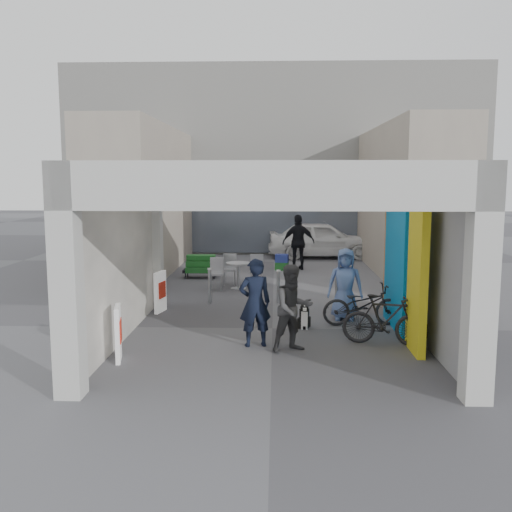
{
  "coord_description": "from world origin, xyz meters",
  "views": [
    {
      "loc": [
        0.06,
        -12.12,
        3.26
      ],
      "look_at": [
        -0.39,
        1.0,
        1.46
      ],
      "focal_mm": 40.0,
      "sensor_mm": 36.0,
      "label": 1
    }
  ],
  "objects_px": {
    "man_back_turned": "(293,308)",
    "bicycle_front": "(362,305)",
    "man_elderly": "(345,284)",
    "white_van": "(322,239)",
    "cafe_set": "(235,276)",
    "produce_stand": "(201,269)",
    "border_collie": "(304,318)",
    "man_with_dog": "(255,303)",
    "man_crates": "(299,242)",
    "bicycle_rear": "(385,320)"
  },
  "relations": [
    {
      "from": "cafe_set",
      "to": "bicycle_rear",
      "type": "bearing_deg",
      "value": -60.33
    },
    {
      "from": "man_back_turned",
      "to": "bicycle_front",
      "type": "height_order",
      "value": "man_back_turned"
    },
    {
      "from": "bicycle_rear",
      "to": "bicycle_front",
      "type": "bearing_deg",
      "value": 20.27
    },
    {
      "from": "man_with_dog",
      "to": "white_van",
      "type": "distance_m",
      "value": 12.82
    },
    {
      "from": "cafe_set",
      "to": "border_collie",
      "type": "relative_size",
      "value": 2.55
    },
    {
      "from": "produce_stand",
      "to": "man_crates",
      "type": "height_order",
      "value": "man_crates"
    },
    {
      "from": "produce_stand",
      "to": "man_elderly",
      "type": "height_order",
      "value": "man_elderly"
    },
    {
      "from": "man_crates",
      "to": "white_van",
      "type": "bearing_deg",
      "value": -118.47
    },
    {
      "from": "man_with_dog",
      "to": "man_elderly",
      "type": "xyz_separation_m",
      "value": [
        2.0,
        2.19,
        -0.03
      ]
    },
    {
      "from": "cafe_set",
      "to": "white_van",
      "type": "bearing_deg",
      "value": 64.36
    },
    {
      "from": "man_with_dog",
      "to": "bicycle_rear",
      "type": "relative_size",
      "value": 1.04
    },
    {
      "from": "produce_stand",
      "to": "white_van",
      "type": "xyz_separation_m",
      "value": [
        4.37,
        4.98,
        0.46
      ]
    },
    {
      "from": "man_with_dog",
      "to": "white_van",
      "type": "relative_size",
      "value": 0.39
    },
    {
      "from": "man_with_dog",
      "to": "man_crates",
      "type": "height_order",
      "value": "man_crates"
    },
    {
      "from": "man_elderly",
      "to": "man_back_turned",
      "type": "bearing_deg",
      "value": -112.06
    },
    {
      "from": "cafe_set",
      "to": "white_van",
      "type": "distance_m",
      "value": 7.25
    },
    {
      "from": "man_back_turned",
      "to": "white_van",
      "type": "relative_size",
      "value": 0.38
    },
    {
      "from": "man_crates",
      "to": "bicycle_rear",
      "type": "height_order",
      "value": "man_crates"
    },
    {
      "from": "border_collie",
      "to": "bicycle_front",
      "type": "bearing_deg",
      "value": 32.72
    },
    {
      "from": "produce_stand",
      "to": "man_elderly",
      "type": "bearing_deg",
      "value": -49.03
    },
    {
      "from": "cafe_set",
      "to": "border_collie",
      "type": "height_order",
      "value": "cafe_set"
    },
    {
      "from": "bicycle_front",
      "to": "white_van",
      "type": "relative_size",
      "value": 0.4
    },
    {
      "from": "man_back_turned",
      "to": "white_van",
      "type": "distance_m",
      "value": 13.0
    },
    {
      "from": "man_with_dog",
      "to": "bicycle_rear",
      "type": "height_order",
      "value": "man_with_dog"
    },
    {
      "from": "man_back_turned",
      "to": "man_elderly",
      "type": "relative_size",
      "value": 1.0
    },
    {
      "from": "man_with_dog",
      "to": "produce_stand",
      "type": "bearing_deg",
      "value": -88.14
    },
    {
      "from": "border_collie",
      "to": "man_back_turned",
      "type": "xyz_separation_m",
      "value": [
        -0.29,
        -1.63,
        0.59
      ]
    },
    {
      "from": "man_crates",
      "to": "bicycle_front",
      "type": "relative_size",
      "value": 1.11
    },
    {
      "from": "cafe_set",
      "to": "produce_stand",
      "type": "xyz_separation_m",
      "value": [
        -1.24,
        1.54,
        -0.04
      ]
    },
    {
      "from": "bicycle_front",
      "to": "bicycle_rear",
      "type": "bearing_deg",
      "value": -177.2
    },
    {
      "from": "white_van",
      "to": "man_elderly",
      "type": "bearing_deg",
      "value": 177.52
    },
    {
      "from": "bicycle_front",
      "to": "white_van",
      "type": "distance_m",
      "value": 10.95
    },
    {
      "from": "produce_stand",
      "to": "white_van",
      "type": "bearing_deg",
      "value": 52.86
    },
    {
      "from": "man_elderly",
      "to": "man_with_dog",
      "type": "bearing_deg",
      "value": -127.36
    },
    {
      "from": "man_back_turned",
      "to": "bicycle_front",
      "type": "distance_m",
      "value": 2.56
    },
    {
      "from": "border_collie",
      "to": "man_elderly",
      "type": "relative_size",
      "value": 0.37
    },
    {
      "from": "produce_stand",
      "to": "man_with_dog",
      "type": "bearing_deg",
      "value": -70.67
    },
    {
      "from": "man_back_turned",
      "to": "man_elderly",
      "type": "bearing_deg",
      "value": 37.67
    },
    {
      "from": "white_van",
      "to": "cafe_set",
      "type": "bearing_deg",
      "value": 153.55
    },
    {
      "from": "cafe_set",
      "to": "produce_stand",
      "type": "relative_size",
      "value": 1.39
    },
    {
      "from": "border_collie",
      "to": "bicycle_front",
      "type": "distance_m",
      "value": 1.37
    },
    {
      "from": "man_crates",
      "to": "bicycle_rear",
      "type": "bearing_deg",
      "value": 88.65
    },
    {
      "from": "produce_stand",
      "to": "man_crates",
      "type": "distance_m",
      "value": 3.8
    },
    {
      "from": "cafe_set",
      "to": "bicycle_rear",
      "type": "relative_size",
      "value": 0.93
    },
    {
      "from": "cafe_set",
      "to": "bicycle_rear",
      "type": "xyz_separation_m",
      "value": [
        3.38,
        -5.93,
        0.17
      ]
    },
    {
      "from": "cafe_set",
      "to": "produce_stand",
      "type": "bearing_deg",
      "value": 128.88
    },
    {
      "from": "produce_stand",
      "to": "man_back_turned",
      "type": "height_order",
      "value": "man_back_turned"
    },
    {
      "from": "produce_stand",
      "to": "man_elderly",
      "type": "xyz_separation_m",
      "value": [
        4.07,
        -5.43,
        0.54
      ]
    },
    {
      "from": "bicycle_rear",
      "to": "man_back_turned",
      "type": "bearing_deg",
      "value": 116.06
    },
    {
      "from": "bicycle_rear",
      "to": "produce_stand",
      "type": "bearing_deg",
      "value": 43.84
    }
  ]
}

